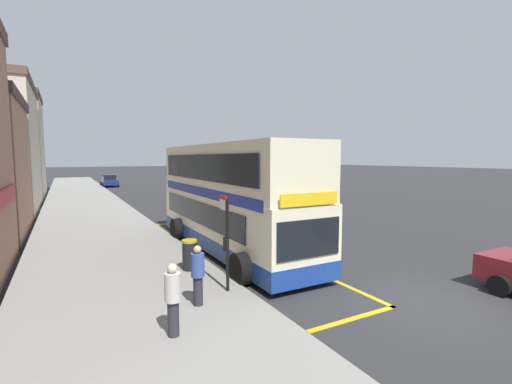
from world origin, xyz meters
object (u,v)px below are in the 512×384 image
Objects in this scene: double_decker_bus at (229,201)px; pedestrian_waiting_near_sign at (198,273)px; litter_bin at (190,255)px; parked_car_navy_behind at (109,181)px; pedestrian_further_back at (173,297)px; parked_car_silver_ahead at (194,185)px; bus_stop_sign at (226,235)px.

double_decker_bus is 7.09× the size of pedestrian_waiting_near_sign.
litter_bin is (-2.42, -2.13, -1.42)m from double_decker_bus.
pedestrian_further_back is at bearing -95.90° from parked_car_navy_behind.
parked_car_navy_behind is 44.02m from pedestrian_further_back.
double_decker_bus reaches higher than parked_car_silver_ahead.
double_decker_bus is 7.02× the size of pedestrian_further_back.
bus_stop_sign is at bearing -108.24° from parked_car_silver_ahead.
pedestrian_waiting_near_sign is at bearing -150.20° from bus_stop_sign.
double_decker_bus reaches higher than parked_car_navy_behind.
parked_car_silver_ahead is at bearing 70.56° from pedestrian_further_back.
pedestrian_waiting_near_sign is at bearing 51.74° from pedestrian_further_back.
double_decker_bus is at bearing 64.66° from bus_stop_sign.
parked_car_silver_ahead is 33.79m from pedestrian_further_back.
double_decker_bus is at bearing 57.90° from pedestrian_waiting_near_sign.
parked_car_navy_behind is at bearing 87.45° from litter_bin.
bus_stop_sign reaches higher than litter_bin.
double_decker_bus reaches higher than pedestrian_further_back.
pedestrian_further_back is 4.45m from litter_bin.
parked_car_navy_behind is 2.73× the size of pedestrian_waiting_near_sign.
bus_stop_sign is 1.73× the size of pedestrian_waiting_near_sign.
litter_bin is (-1.77, -39.78, -0.15)m from parked_car_navy_behind.
pedestrian_further_back reaches higher than litter_bin.
parked_car_silver_ahead is (9.22, 30.02, -0.91)m from bus_stop_sign.
bus_stop_sign is (-2.08, -4.39, -0.35)m from double_decker_bus.
parked_car_silver_ahead is 29.35m from litter_bin.
pedestrian_further_back reaches higher than parked_car_navy_behind.
parked_car_navy_behind is at bearing 121.74° from parked_car_silver_ahead.
pedestrian_waiting_near_sign reaches higher than litter_bin.
pedestrian_further_back reaches higher than pedestrian_waiting_near_sign.
bus_stop_sign reaches higher than pedestrian_further_back.
double_decker_bus is 37.68m from parked_car_navy_behind.
pedestrian_waiting_near_sign is 1.58m from pedestrian_further_back.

